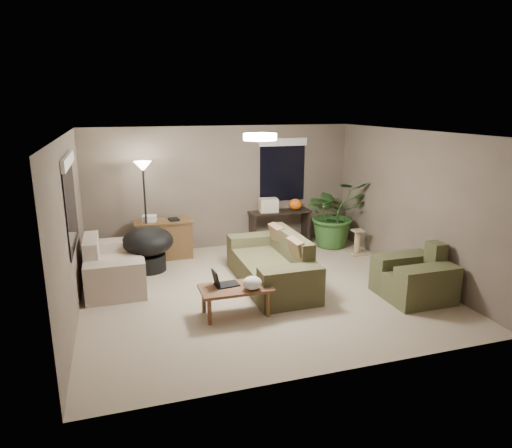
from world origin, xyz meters
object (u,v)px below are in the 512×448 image
object	(u,v)px
loveseat	(113,268)
armchair	(414,279)
console_table	(280,225)
cat_scratching_post	(357,244)
desk	(164,239)
main_sofa	(273,267)
houseplant	(334,220)
papasan_chair	(148,246)
coffee_table	(236,291)
floor_lamp	(143,178)

from	to	relation	value
loveseat	armchair	bearing A→B (deg)	-22.89
armchair	console_table	world-z (taller)	armchair
console_table	cat_scratching_post	size ratio (longest dim) A/B	2.60
loveseat	console_table	world-z (taller)	loveseat
loveseat	desk	distance (m)	1.53
main_sofa	loveseat	world-z (taller)	same
armchair	loveseat	bearing A→B (deg)	157.11
houseplant	papasan_chair	bearing A→B (deg)	-174.60
main_sofa	console_table	world-z (taller)	main_sofa
loveseat	desk	size ratio (longest dim) A/B	1.45
houseplant	cat_scratching_post	distance (m)	0.76
main_sofa	houseplant	distance (m)	2.52
main_sofa	loveseat	bearing A→B (deg)	164.72
loveseat	coffee_table	xyz separation A→B (m)	(1.65, -1.65, 0.06)
main_sofa	floor_lamp	world-z (taller)	floor_lamp
console_table	coffee_table	bearing A→B (deg)	-120.66
armchair	coffee_table	xyz separation A→B (m)	(-2.80, 0.23, 0.06)
armchair	papasan_chair	distance (m)	4.53
coffee_table	floor_lamp	distance (m)	3.15
papasan_chair	main_sofa	bearing A→B (deg)	-32.92
desk	coffee_table	bearing A→B (deg)	-76.38
main_sofa	coffee_table	size ratio (longest dim) A/B	2.20
main_sofa	armchair	xyz separation A→B (m)	(1.90, -1.18, 0.00)
papasan_chair	houseplant	xyz separation A→B (m)	(3.85, 0.36, 0.09)
desk	console_table	bearing A→B (deg)	2.56
armchair	desk	xyz separation A→B (m)	(-3.48, 3.06, 0.08)
cat_scratching_post	main_sofa	bearing A→B (deg)	-155.76
papasan_chair	armchair	bearing A→B (deg)	-32.40
main_sofa	desk	size ratio (longest dim) A/B	2.00
loveseat	main_sofa	bearing A→B (deg)	-15.28
houseplant	floor_lamp	bearing A→B (deg)	177.74
main_sofa	cat_scratching_post	bearing A→B (deg)	24.24
main_sofa	desk	world-z (taller)	main_sofa
loveseat	console_table	bearing A→B (deg)	20.85
coffee_table	floor_lamp	world-z (taller)	floor_lamp
papasan_chair	cat_scratching_post	size ratio (longest dim) A/B	2.19
loveseat	papasan_chair	xyz separation A→B (m)	(0.62, 0.55, 0.17)
loveseat	cat_scratching_post	distance (m)	4.68
desk	console_table	size ratio (longest dim) A/B	0.85
coffee_table	floor_lamp	xyz separation A→B (m)	(-1.01, 2.71, 1.24)
desk	houseplant	xyz separation A→B (m)	(3.50, -0.27, 0.18)
loveseat	floor_lamp	bearing A→B (deg)	58.89
floor_lamp	houseplant	size ratio (longest dim) A/B	1.35
main_sofa	desk	bearing A→B (deg)	130.07
main_sofa	papasan_chair	bearing A→B (deg)	147.08
papasan_chair	cat_scratching_post	bearing A→B (deg)	-4.09
houseplant	cat_scratching_post	xyz separation A→B (m)	(0.20, -0.65, -0.34)
console_table	houseplant	bearing A→B (deg)	-19.40
loveseat	desk	bearing A→B (deg)	50.84
coffee_table	console_table	world-z (taller)	console_table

